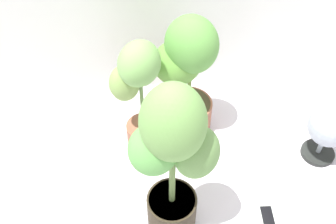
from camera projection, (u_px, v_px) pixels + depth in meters
name	position (u px, v px, depth m)	size (l,w,h in m)	color
ground_plane	(217.00, 190.00, 2.00)	(8.00, 8.00, 0.00)	silver
potted_plant_front_left	(173.00, 159.00, 1.50)	(0.36, 0.31, 0.89)	#2F2719
potted_plant_back_left	(138.00, 91.00, 1.91)	(0.32, 0.29, 0.70)	brown
potted_plant_back_center	(186.00, 71.00, 2.01)	(0.38, 0.37, 0.73)	#93563E
cell_phone	(268.00, 217.00, 1.89)	(0.10, 0.16, 0.01)	white
floor_fan	(329.00, 128.00, 1.99)	(0.24, 0.24, 0.35)	#242724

